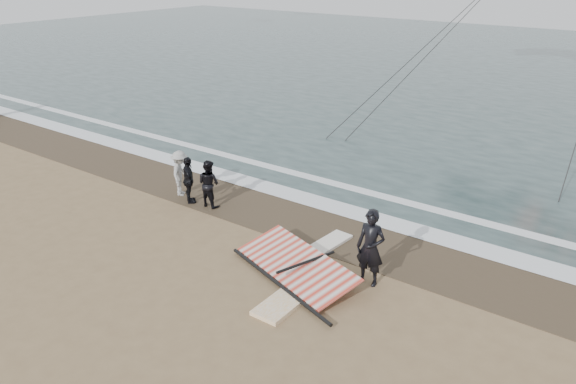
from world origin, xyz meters
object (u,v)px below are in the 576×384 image
at_px(board_white, 296,292).
at_px(sail_rig, 297,264).
at_px(man_main, 370,248).
at_px(board_cream, 322,247).

xyz_separation_m(board_white, sail_rig, (-0.61, 0.90, 0.14)).
bearing_deg(man_main, board_cream, 154.15).
xyz_separation_m(board_cream, sail_rig, (0.14, -1.36, 0.15)).
distance_m(board_white, board_cream, 2.37).
height_order(board_cream, sail_rig, sail_rig).
height_order(man_main, board_cream, man_main).
bearing_deg(sail_rig, board_white, -55.85).
xyz_separation_m(man_main, board_cream, (-1.89, 0.77, -0.94)).
height_order(board_white, board_cream, board_white).
distance_m(man_main, board_cream, 2.24).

